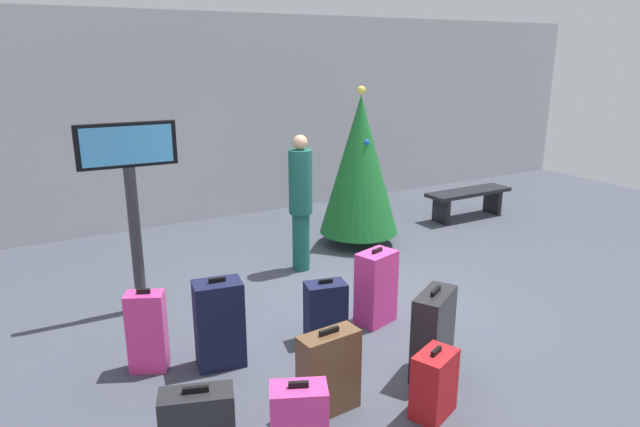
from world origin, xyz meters
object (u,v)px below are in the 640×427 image
Objects in this scene: flight_info_kiosk at (130,181)px; suitcase_6 at (376,288)px; traveller_0 at (301,200)px; suitcase_5 at (433,334)px; holiday_tree at (360,165)px; suitcase_8 at (299,427)px; suitcase_7 at (147,332)px; suitcase_2 at (329,372)px; waiting_bench at (468,197)px; suitcase_0 at (219,324)px; suitcase_3 at (434,384)px; suitcase_1 at (326,311)px.

suitcase_6 is at bearing -36.52° from flight_info_kiosk.
traveller_0 is 2.80m from suitcase_5.
holiday_tree reaches higher than suitcase_8.
suitcase_5 reaches higher than suitcase_7.
suitcase_2 is at bearing 41.07° from suitcase_8.
waiting_bench is (2.35, 0.20, -0.81)m from holiday_tree.
holiday_tree reaches higher than flight_info_kiosk.
flight_info_kiosk is 3.21m from suitcase_8.
holiday_tree is at bearing 36.23° from suitcase_0.
suitcase_5 is at bearing -97.92° from suitcase_6.
suitcase_0 is (-1.72, -1.68, -0.53)m from traveller_0.
suitcase_2 is 1.69m from suitcase_7.
waiting_bench is at bearing 4.82° from holiday_tree.
suitcase_7 reaches higher than suitcase_3.
suitcase_0 is (-2.91, -2.13, -0.77)m from holiday_tree.
suitcase_3 is at bearing -1.00° from suitcase_8.
traveller_0 is at bearing 44.37° from suitcase_0.
suitcase_0 reaches higher than waiting_bench.
suitcase_2 is 1.05m from suitcase_5.
suitcase_7 is at bearing -147.87° from traveller_0.
suitcase_5 is at bearing 0.27° from suitcase_2.
holiday_tree is 1.11× the size of flight_info_kiosk.
suitcase_8 is (-0.48, -0.42, -0.03)m from suitcase_2.
traveller_0 reaches higher than suitcase_2.
suitcase_7 is at bearing 173.47° from suitcase_6.
suitcase_8 is at bearing -126.32° from suitcase_1.
suitcase_7 is 1.83m from suitcase_8.
flight_info_kiosk reaches higher than suitcase_2.
holiday_tree is at bearing 11.08° from flight_info_kiosk.
suitcase_2 reaches higher than suitcase_3.
traveller_0 is 3.09× the size of suitcase_3.
flight_info_kiosk is at bearing 80.12° from suitcase_7.
suitcase_0 is 1.18× the size of suitcase_2.
suitcase_5 reaches higher than waiting_bench.
traveller_0 is 3.30m from suitcase_3.
traveller_0 reaches higher than suitcase_5.
holiday_tree is at bearing 52.94° from suitcase_2.
traveller_0 reaches higher than suitcase_6.
suitcase_1 is at bearing -10.94° from suitcase_7.
traveller_0 is at bearing 88.90° from suitcase_6.
suitcase_1 is at bearing 116.31° from suitcase_5.
suitcase_1 is (1.05, -0.08, -0.10)m from suitcase_0.
suitcase_2 is at bearing -71.66° from flight_info_kiosk.
waiting_bench is 4.85m from suitcase_1.
suitcase_0 is 1.03× the size of suitcase_6.
suitcase_7 is at bearing 129.19° from suitcase_2.
flight_info_kiosk is at bearing 108.34° from suitcase_2.
suitcase_6 is at bearing -6.53° from suitcase_7.
holiday_tree reaches higher than suitcase_1.
suitcase_2 is 1.10× the size of suitcase_8.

